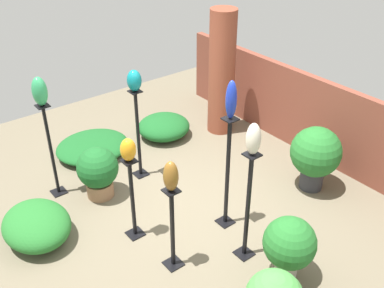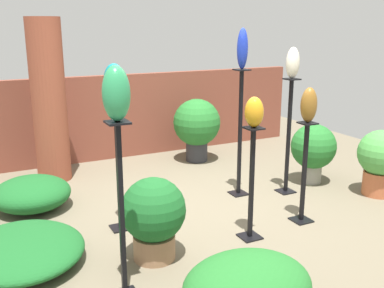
{
  "view_description": "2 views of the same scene",
  "coord_description": "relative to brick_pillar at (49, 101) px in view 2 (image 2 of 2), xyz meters",
  "views": [
    {
      "loc": [
        3.81,
        -2.81,
        3.91
      ],
      "look_at": [
        -0.24,
        0.34,
        0.81
      ],
      "focal_mm": 42.0,
      "sensor_mm": 36.0,
      "label": 1
    },
    {
      "loc": [
        -2.3,
        -4.12,
        2.04
      ],
      "look_at": [
        -0.09,
        0.33,
        0.71
      ],
      "focal_mm": 42.0,
      "sensor_mm": 36.0,
      "label": 2
    }
  ],
  "objects": [
    {
      "name": "ground_plane",
      "position": [
        1.4,
        -1.87,
        -1.06
      ],
      "size": [
        8.0,
        8.0,
        0.0
      ],
      "primitive_type": "plane",
      "color": "#6B604C"
    },
    {
      "name": "art_vase_bronze",
      "position": [
        2.12,
        -2.55,
        0.19
      ],
      "size": [
        0.17,
        0.16,
        0.35
      ],
      "primitive_type": "ellipsoid",
      "color": "brown",
      "rests_on": "pedestal_bronze"
    },
    {
      "name": "art_vase_teal",
      "position": [
        0.33,
        -1.87,
        0.47
      ],
      "size": [
        0.2,
        0.2,
        0.3
      ],
      "primitive_type": "ellipsoid",
      "color": "#0F727A",
      "rests_on": "pedestal_teal"
    },
    {
      "name": "brick_wall_back",
      "position": [
        1.4,
        0.64,
        -0.42
      ],
      "size": [
        5.6,
        0.12,
        1.29
      ],
      "primitive_type": "cube",
      "color": "brown",
      "rests_on": "ground"
    },
    {
      "name": "art_vase_ivory",
      "position": [
        2.5,
        -1.78,
        0.54
      ],
      "size": [
        0.16,
        0.15,
        0.36
      ],
      "primitive_type": "ellipsoid",
      "color": "beige",
      "rests_on": "pedestal_ivory"
    },
    {
      "name": "pedestal_bronze",
      "position": [
        2.12,
        -2.55,
        -0.57
      ],
      "size": [
        0.2,
        0.2,
        1.08
      ],
      "color": "black",
      "rests_on": "ground"
    },
    {
      "name": "pedestal_ivory",
      "position": [
        2.5,
        -1.78,
        -0.41
      ],
      "size": [
        0.2,
        0.2,
        1.42
      ],
      "color": "black",
      "rests_on": "ground"
    },
    {
      "name": "foliage_bed_west",
      "position": [
        0.73,
        -3.62,
        -0.85
      ],
      "size": [
        0.98,
        0.8,
        0.42
      ],
      "primitive_type": "ellipsoid",
      "color": "#236B28",
      "rests_on": "ground"
    },
    {
      "name": "pedestal_teal",
      "position": [
        0.33,
        -1.87,
        -0.43
      ],
      "size": [
        0.2,
        0.2,
        1.38
      ],
      "color": "black",
      "rests_on": "ground"
    },
    {
      "name": "pedestal_jade",
      "position": [
        -0.01,
        -3.03,
        -0.43
      ],
      "size": [
        0.2,
        0.2,
        1.38
      ],
      "color": "black",
      "rests_on": "ground"
    },
    {
      "name": "art_vase_amber",
      "position": [
        1.41,
        -2.63,
        0.19
      ],
      "size": [
        0.17,
        0.19,
        0.28
      ],
      "primitive_type": "ellipsoid",
      "color": "orange",
      "rests_on": "pedestal_amber"
    },
    {
      "name": "brick_pillar",
      "position": [
        0.0,
        0.0,
        0.0
      ],
      "size": [
        0.44,
        0.44,
        2.13
      ],
      "primitive_type": "cylinder",
      "color": "brown",
      "rests_on": "ground"
    },
    {
      "name": "pedestal_cobalt",
      "position": [
        1.93,
        -1.58,
        -0.35
      ],
      "size": [
        0.2,
        0.2,
        1.54
      ],
      "color": "black",
      "rests_on": "ground"
    },
    {
      "name": "art_vase_jade",
      "position": [
        -0.01,
        -3.03,
        0.51
      ],
      "size": [
        0.2,
        0.19,
        0.39
      ],
      "primitive_type": "ellipsoid",
      "color": "#2D9356",
      "rests_on": "pedestal_jade"
    },
    {
      "name": "potted_plant_mid_right",
      "position": [
        0.41,
        -2.59,
        -0.65
      ],
      "size": [
        0.57,
        0.57,
        0.75
      ],
      "color": "#936B4C",
      "rests_on": "ground"
    },
    {
      "name": "potted_plant_front_right",
      "position": [
        2.11,
        -0.09,
        -0.5
      ],
      "size": [
        0.71,
        0.71,
        0.96
      ],
      "color": "#2D2D33",
      "rests_on": "ground"
    },
    {
      "name": "potted_plant_mid_left",
      "position": [
        3.46,
        -2.35,
        -0.6
      ],
      "size": [
        0.56,
        0.56,
        0.81
      ],
      "color": "#B25B38",
      "rests_on": "ground"
    },
    {
      "name": "potted_plant_near_pillar",
      "position": [
        3.03,
        -1.65,
        -0.6
      ],
      "size": [
        0.59,
        0.59,
        0.79
      ],
      "color": "gray",
      "rests_on": "ground"
    },
    {
      "name": "pedestal_amber",
      "position": [
        1.41,
        -2.63,
        -0.56
      ],
      "size": [
        0.2,
        0.2,
        1.12
      ],
      "color": "black",
      "rests_on": "ground"
    },
    {
      "name": "foliage_bed_east",
      "position": [
        -0.41,
        -0.92,
        -0.88
      ],
      "size": [
        0.87,
        0.9,
        0.36
      ],
      "primitive_type": "ellipsoid",
      "color": "#195923",
      "rests_on": "ground"
    },
    {
      "name": "art_vase_cobalt",
      "position": [
        1.93,
        -1.58,
        0.7
      ],
      "size": [
        0.13,
        0.13,
        0.46
      ],
      "primitive_type": "ellipsoid",
      "color": "#192D9E",
      "rests_on": "pedestal_cobalt"
    },
    {
      "name": "foliage_bed_center",
      "position": [
        -0.66,
        -2.16,
        -0.94
      ],
      "size": [
        1.07,
        1.18,
        0.25
      ],
      "primitive_type": "ellipsoid",
      "color": "#195923",
      "rests_on": "ground"
    }
  ]
}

